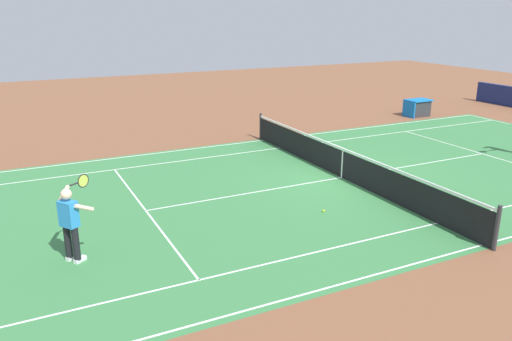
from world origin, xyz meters
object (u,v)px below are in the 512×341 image
tennis_net (343,163)px  tennis_player_near (70,221)px  equipment_cart_tarped (417,108)px  tennis_ball (324,211)px

tennis_net → tennis_player_near: size_ratio=6.89×
tennis_player_near → equipment_cart_tarped: (-17.77, -8.64, -0.49)m
tennis_net → tennis_ball: bearing=45.5°
tennis_net → tennis_ball: (2.16, 2.20, -0.46)m
tennis_net → equipment_cart_tarped: 11.32m
tennis_net → equipment_cart_tarped: tennis_net is taller
tennis_net → tennis_player_near: (8.50, 2.13, 0.44)m
tennis_player_near → tennis_ball: 6.40m
equipment_cart_tarped → tennis_ball: bearing=37.3°
tennis_net → tennis_ball: 3.12m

